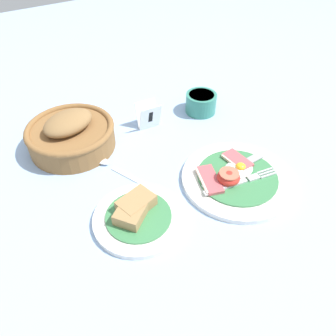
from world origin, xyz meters
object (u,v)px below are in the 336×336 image
bread_basket (71,134)px  teaspoon_by_saucer (106,163)px  bread_plate (137,215)px  sugar_cup (201,102)px  number_card (149,116)px  breakfast_plate (236,178)px

bread_basket → teaspoon_by_saucer: 0.12m
bread_plate → sugar_cup: sugar_cup is taller
bread_basket → number_card: size_ratio=3.02×
number_card → teaspoon_by_saucer: size_ratio=0.40×
number_card → breakfast_plate: bearing=-72.9°
bread_plate → sugar_cup: bearing=36.5°
teaspoon_by_saucer → bread_basket: bearing=-1.9°
bread_plate → teaspoon_by_saucer: bread_plate is taller
sugar_cup → bread_basket: size_ratio=0.40×
number_card → teaspoon_by_saucer: (-0.17, -0.08, -0.03)m
breakfast_plate → sugar_cup: (0.10, 0.28, 0.02)m
bread_basket → number_card: (0.21, -0.03, -0.00)m
teaspoon_by_saucer → breakfast_plate: bearing=-155.0°
number_card → sugar_cup: bearing=0.3°
sugar_cup → number_card: number_card is taller
number_card → teaspoon_by_saucer: 0.19m
breakfast_plate → number_card: bearing=102.5°
breakfast_plate → bread_plate: same height
breakfast_plate → bread_basket: (-0.27, 0.32, 0.03)m
breakfast_plate → teaspoon_by_saucer: breakfast_plate is taller
bread_plate → teaspoon_by_saucer: size_ratio=1.02×
sugar_cup → number_card: size_ratio=1.21×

